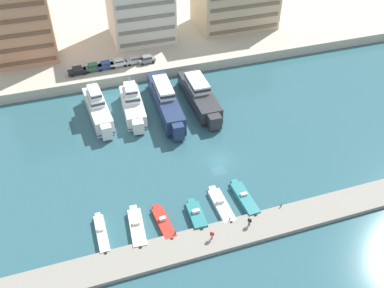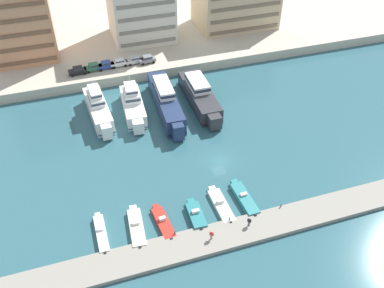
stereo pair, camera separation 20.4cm
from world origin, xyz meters
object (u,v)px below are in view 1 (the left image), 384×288
yacht_white_left (133,104)px  car_grey_center_right (147,59)px  car_white_center_left (118,63)px  yacht_white_far_left (98,108)px  motorboat_white_far_left (102,234)px  car_blue_mid_left (105,65)px  motorboat_cream_left (137,227)px  motorboat_red_mid_left (163,223)px  motorboat_teal_center_right (244,198)px  car_silver_center (134,60)px  yacht_navy_mid_left (166,101)px  pedestrian_near_edge (250,221)px  motorboat_teal_center_left (196,215)px  pedestrian_mid_deck (212,234)px  car_black_far_left (77,71)px  yacht_charcoal_center_left (199,95)px  car_green_left (93,67)px  motorboat_white_center (221,205)px

yacht_white_left → car_grey_center_right: yacht_white_left is taller
car_white_center_left → yacht_white_far_left: bearing=-115.0°
yacht_white_far_left → yacht_white_left: size_ratio=1.07×
motorboat_white_far_left → car_blue_mid_left: size_ratio=1.96×
motorboat_cream_left → motorboat_red_mid_left: bearing=-4.5°
motorboat_teal_center_right → car_silver_center: (-8.25, 47.07, 2.84)m
yacht_white_left → yacht_navy_mid_left: bearing=-10.5°
yacht_white_left → pedestrian_near_edge: 37.58m
motorboat_white_far_left → car_blue_mid_left: car_blue_mid_left is taller
yacht_navy_mid_left → motorboat_teal_center_right: yacht_navy_mid_left is taller
motorboat_teal_center_left → yacht_navy_mid_left: bearing=83.6°
car_silver_center → car_white_center_left: bearing=-177.3°
motorboat_teal_center_left → pedestrian_mid_deck: (0.71, -5.27, 1.19)m
yacht_navy_mid_left → car_white_center_left: yacht_navy_mid_left is taller
motorboat_teal_center_right → car_blue_mid_left: bearing=108.0°
yacht_white_far_left → yacht_white_left: bearing=-5.2°
motorboat_white_far_left → motorboat_cream_left: motorboat_cream_left is taller
motorboat_teal_center_right → car_blue_mid_left: car_blue_mid_left is taller
motorboat_cream_left → motorboat_teal_center_right: motorboat_teal_center_right is taller
yacht_white_left → car_black_far_left: bearing=121.1°
yacht_white_left → motorboat_cream_left: 31.48m
motorboat_cream_left → motorboat_teal_center_left: bearing=-3.5°
yacht_charcoal_center_left → car_blue_mid_left: bearing=135.3°
pedestrian_near_edge → motorboat_white_far_left: bearing=165.5°
car_grey_center_right → pedestrian_mid_deck: 52.79m
motorboat_white_far_left → car_blue_mid_left: (8.53, 46.67, 2.88)m
motorboat_teal_center_right → car_grey_center_right: car_grey_center_right is taller
pedestrian_near_edge → pedestrian_mid_deck: size_ratio=0.99×
pedestrian_mid_deck → car_green_left: bearing=100.7°
car_black_far_left → pedestrian_mid_deck: car_black_far_left is taller
yacht_white_far_left → car_black_far_left: bearing=98.7°
yacht_navy_mid_left → car_grey_center_right: bearing=89.6°
motorboat_teal_center_right → pedestrian_near_edge: bearing=-106.6°
yacht_white_left → yacht_navy_mid_left: size_ratio=0.70×
car_white_center_left → motorboat_white_far_left: bearing=-104.0°
motorboat_teal_center_right → car_white_center_left: size_ratio=2.07×
yacht_white_far_left → yacht_white_left: 7.19m
yacht_navy_mid_left → car_white_center_left: 18.93m
yacht_navy_mid_left → car_white_center_left: bearing=110.4°
yacht_white_far_left → car_grey_center_right: bearing=47.5°
motorboat_red_mid_left → motorboat_teal_center_left: bearing=-2.6°
yacht_white_far_left → motorboat_teal_center_right: yacht_white_far_left is taller
car_silver_center → motorboat_white_center: bearing=-85.1°
yacht_navy_mid_left → motorboat_teal_center_right: (5.42, -29.18, -1.82)m
motorboat_teal_center_left → motorboat_white_center: bearing=10.5°
pedestrian_mid_deck → car_black_far_left: bearing=104.6°
car_black_far_left → car_grey_center_right: 16.39m
yacht_white_far_left → motorboat_white_center: 34.77m
car_blue_mid_left → pedestrian_near_edge: (13.48, -52.36, -1.61)m
yacht_white_far_left → yacht_charcoal_center_left: size_ratio=0.82×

